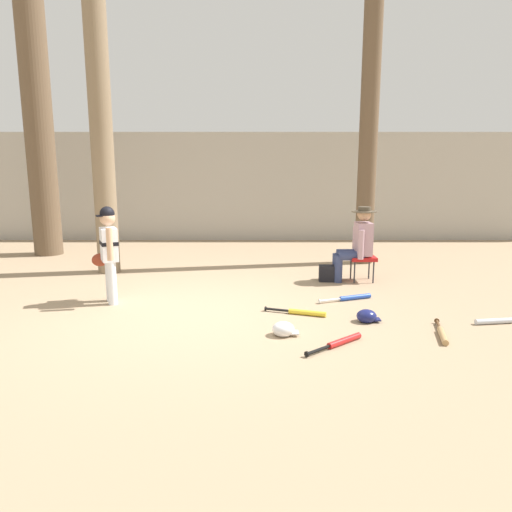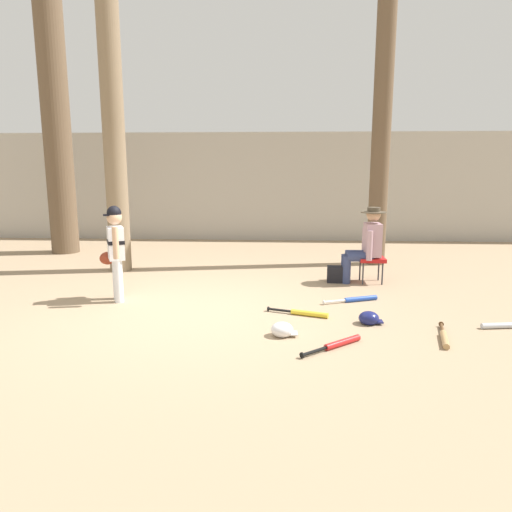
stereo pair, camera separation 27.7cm
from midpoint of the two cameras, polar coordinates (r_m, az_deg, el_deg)
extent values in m
plane|color=#9E8466|center=(5.87, -8.97, -7.15)|extent=(60.00, 60.00, 0.00)
cube|color=#ADA89E|center=(11.94, -4.27, 8.51)|extent=(18.00, 0.36, 2.69)
cylinder|color=#7F6B51|center=(8.45, -19.28, 15.27)|extent=(0.38, 0.38, 5.09)
cone|color=#7F6B51|center=(8.60, -18.25, -1.85)|extent=(0.62, 0.62, 0.23)
cylinder|color=brown|center=(9.09, 13.25, 17.60)|extent=(0.34, 0.34, 5.85)
cone|color=brown|center=(9.19, 12.48, -0.79)|extent=(0.56, 0.56, 0.21)
cylinder|color=white|center=(6.47, -18.28, -3.21)|extent=(0.12, 0.12, 0.58)
cylinder|color=white|center=(6.65, -18.45, -2.86)|extent=(0.12, 0.12, 0.58)
cube|color=white|center=(6.46, -18.63, 1.37)|extent=(0.31, 0.36, 0.44)
cube|color=black|center=(6.46, -18.64, 1.56)|extent=(0.32, 0.37, 0.05)
sphere|color=tan|center=(6.42, -18.81, 4.45)|extent=(0.20, 0.20, 0.20)
sphere|color=black|center=(6.42, -18.84, 4.98)|extent=(0.19, 0.19, 0.19)
cube|color=black|center=(6.41, -19.63, 4.71)|extent=(0.15, 0.17, 0.02)
cylinder|color=tan|center=(6.22, -18.59, 1.40)|extent=(0.11, 0.11, 0.42)
cylinder|color=tan|center=(6.68, -19.13, 0.93)|extent=(0.11, 0.11, 0.40)
ellipsoid|color=#933823|center=(6.72, -19.57, -0.43)|extent=(0.25, 0.20, 0.18)
cube|color=red|center=(7.58, 12.24, -0.24)|extent=(0.40, 0.40, 0.06)
cylinder|color=#333338|center=(7.45, 11.28, -1.89)|extent=(0.02, 0.02, 0.38)
cylinder|color=#333338|center=(7.74, 10.88, -1.41)|extent=(0.02, 0.02, 0.38)
cylinder|color=#333338|center=(7.51, 13.53, -1.88)|extent=(0.02, 0.02, 0.38)
cylinder|color=#333338|center=(7.80, 13.06, -1.41)|extent=(0.02, 0.02, 0.38)
cylinder|color=navy|center=(7.45, 9.33, -1.63)|extent=(0.13, 0.13, 0.43)
cylinder|color=navy|center=(7.64, 9.11, -1.31)|extent=(0.13, 0.13, 0.43)
cylinder|color=navy|center=(7.44, 10.90, 0.00)|extent=(0.40, 0.15, 0.15)
cylinder|color=navy|center=(7.63, 10.64, 0.27)|extent=(0.40, 0.15, 0.15)
cube|color=#B28C99|center=(7.53, 12.34, 2.08)|extent=(0.24, 0.36, 0.52)
cylinder|color=#B28C99|center=(7.31, 12.04, 1.36)|extent=(0.09, 0.09, 0.46)
cylinder|color=#B28C99|center=(7.74, 11.42, 1.89)|extent=(0.09, 0.09, 0.46)
sphere|color=tan|center=(7.49, 12.46, 5.11)|extent=(0.22, 0.22, 0.22)
cylinder|color=#4C4233|center=(7.48, 12.47, 5.36)|extent=(0.40, 0.40, 0.02)
cylinder|color=#4C4233|center=(7.48, 12.48, 5.61)|extent=(0.20, 0.20, 0.09)
cube|color=black|center=(7.52, 8.29, -2.15)|extent=(0.35, 0.20, 0.26)
cylinder|color=brown|center=(10.83, -26.02, 18.13)|extent=(0.57, 0.57, 6.77)
cone|color=brown|center=(10.86, -24.57, 0.23)|extent=(0.93, 0.93, 0.34)
cylinder|color=#B7BCC6|center=(6.05, 26.38, -7.27)|extent=(0.46, 0.13, 0.07)
cylinder|color=tan|center=(5.32, 20.92, -9.24)|extent=(0.17, 0.44, 0.07)
cylinder|color=brown|center=(5.67, 20.54, -8.00)|extent=(0.10, 0.29, 0.03)
cylinder|color=brown|center=(5.81, 20.40, -7.55)|extent=(0.06, 0.03, 0.06)
cylinder|color=red|center=(4.92, 9.51, -10.28)|extent=(0.41, 0.36, 0.07)
cylinder|color=black|center=(4.64, 6.19, -11.50)|extent=(0.27, 0.23, 0.03)
cylinder|color=black|center=(4.54, 4.75, -12.02)|extent=(0.05, 0.05, 0.06)
cylinder|color=yellow|center=(5.77, 5.23, -7.01)|extent=(0.46, 0.21, 0.07)
cylinder|color=black|center=(5.87, 1.52, -6.66)|extent=(0.30, 0.13, 0.03)
cylinder|color=black|center=(5.92, 0.08, -6.52)|extent=(0.03, 0.06, 0.06)
cylinder|color=#2347AD|center=(6.55, 11.22, -5.04)|extent=(0.47, 0.23, 0.07)
cylinder|color=silver|center=(6.35, 8.13, -5.43)|extent=(0.31, 0.15, 0.03)
cylinder|color=silver|center=(6.28, 6.84, -5.59)|extent=(0.03, 0.06, 0.06)
ellipsoid|color=navy|center=(5.62, 12.36, -7.30)|extent=(0.24, 0.22, 0.16)
cube|color=navy|center=(5.66, 13.48, -7.63)|extent=(0.10, 0.12, 0.02)
ellipsoid|color=silver|center=(5.07, 2.05, -9.03)|extent=(0.24, 0.22, 0.17)
cube|color=silver|center=(5.09, 3.38, -9.44)|extent=(0.10, 0.12, 0.02)
camera|label=1|loc=(0.14, -91.43, -0.27)|focal=32.40mm
camera|label=2|loc=(0.14, 88.57, 0.27)|focal=32.40mm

